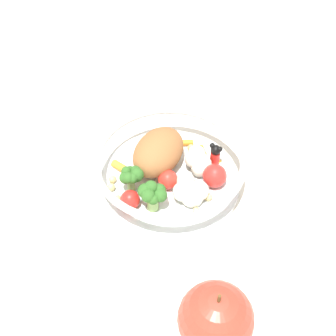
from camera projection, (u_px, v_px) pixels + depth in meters
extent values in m
plane|color=silver|center=(174.00, 180.00, 0.70)|extent=(2.40, 2.40, 0.00)
cylinder|color=white|center=(168.00, 180.00, 0.69)|extent=(0.20, 0.20, 0.01)
torus|color=white|center=(168.00, 158.00, 0.66)|extent=(0.21, 0.21, 0.01)
ellipsoid|color=#935B33|center=(159.00, 151.00, 0.69)|extent=(0.11, 0.09, 0.05)
cylinder|color=#7FAD5B|center=(131.00, 185.00, 0.67)|extent=(0.01, 0.01, 0.02)
sphere|color=#2D6023|center=(135.00, 172.00, 0.66)|extent=(0.02, 0.02, 0.02)
sphere|color=#2D6023|center=(130.00, 171.00, 0.66)|extent=(0.01, 0.01, 0.01)
sphere|color=#2D6023|center=(126.00, 171.00, 0.65)|extent=(0.01, 0.01, 0.01)
sphere|color=#2D6023|center=(126.00, 178.00, 0.65)|extent=(0.02, 0.02, 0.02)
sphere|color=#2D6023|center=(128.00, 178.00, 0.64)|extent=(0.02, 0.02, 0.02)
sphere|color=#2D6023|center=(133.00, 178.00, 0.64)|extent=(0.01, 0.01, 0.01)
sphere|color=#2D6023|center=(137.00, 175.00, 0.65)|extent=(0.02, 0.02, 0.02)
cylinder|color=#8EB766|center=(153.00, 203.00, 0.64)|extent=(0.02, 0.02, 0.02)
sphere|color=#2D6023|center=(159.00, 190.00, 0.63)|extent=(0.02, 0.02, 0.02)
sphere|color=#2D6023|center=(151.00, 187.00, 0.63)|extent=(0.02, 0.02, 0.02)
sphere|color=#2D6023|center=(145.00, 191.00, 0.63)|extent=(0.02, 0.02, 0.02)
sphere|color=#2D6023|center=(148.00, 196.00, 0.62)|extent=(0.02, 0.02, 0.02)
sphere|color=#2D6023|center=(153.00, 199.00, 0.62)|extent=(0.01, 0.01, 0.01)
sphere|color=#2D6023|center=(160.00, 195.00, 0.63)|extent=(0.02, 0.02, 0.02)
sphere|color=silver|center=(202.00, 160.00, 0.69)|extent=(0.02, 0.02, 0.02)
sphere|color=silver|center=(197.00, 154.00, 0.69)|extent=(0.03, 0.03, 0.03)
sphere|color=silver|center=(193.00, 160.00, 0.68)|extent=(0.02, 0.02, 0.02)
sphere|color=silver|center=(196.00, 162.00, 0.68)|extent=(0.02, 0.02, 0.02)
sphere|color=silver|center=(200.00, 168.00, 0.68)|extent=(0.03, 0.03, 0.03)
sphere|color=silver|center=(204.00, 164.00, 0.68)|extent=(0.02, 0.02, 0.02)
sphere|color=silver|center=(191.00, 190.00, 0.66)|extent=(0.03, 0.03, 0.03)
sphere|color=silver|center=(186.00, 181.00, 0.66)|extent=(0.03, 0.03, 0.03)
sphere|color=silver|center=(185.00, 190.00, 0.66)|extent=(0.02, 0.02, 0.02)
sphere|color=silver|center=(182.00, 192.00, 0.65)|extent=(0.03, 0.03, 0.03)
sphere|color=silver|center=(192.00, 196.00, 0.65)|extent=(0.03, 0.03, 0.03)
sphere|color=silver|center=(199.00, 191.00, 0.65)|extent=(0.03, 0.03, 0.03)
cube|color=yellow|center=(214.00, 163.00, 0.71)|extent=(0.02, 0.02, 0.00)
cylinder|color=red|center=(215.00, 157.00, 0.70)|extent=(0.02, 0.02, 0.02)
sphere|color=black|center=(216.00, 150.00, 0.69)|extent=(0.01, 0.01, 0.01)
sphere|color=black|center=(220.00, 149.00, 0.68)|extent=(0.01, 0.01, 0.01)
sphere|color=black|center=(212.00, 146.00, 0.68)|extent=(0.01, 0.01, 0.01)
cylinder|color=orange|center=(122.00, 168.00, 0.69)|extent=(0.01, 0.03, 0.01)
cylinder|color=orange|center=(184.00, 143.00, 0.73)|extent=(0.03, 0.03, 0.01)
cylinder|color=orange|center=(203.00, 154.00, 0.71)|extent=(0.02, 0.03, 0.01)
sphere|color=red|center=(130.00, 200.00, 0.64)|extent=(0.03, 0.03, 0.03)
sphere|color=red|center=(215.00, 176.00, 0.67)|extent=(0.03, 0.03, 0.03)
sphere|color=red|center=(168.00, 180.00, 0.67)|extent=(0.03, 0.03, 0.03)
sphere|color=tan|center=(150.00, 138.00, 0.74)|extent=(0.01, 0.01, 0.01)
sphere|color=#D1B775|center=(111.00, 187.00, 0.67)|extent=(0.01, 0.01, 0.01)
sphere|color=tan|center=(118.00, 198.00, 0.66)|extent=(0.01, 0.01, 0.01)
sphere|color=#D1B775|center=(209.00, 196.00, 0.66)|extent=(0.01, 0.01, 0.01)
sphere|color=tan|center=(191.00, 158.00, 0.71)|extent=(0.01, 0.01, 0.01)
sphere|color=#D1B775|center=(196.00, 211.00, 0.64)|extent=(0.01, 0.01, 0.01)
sphere|color=#D1B775|center=(164.00, 137.00, 0.74)|extent=(0.01, 0.01, 0.01)
sphere|color=#D1B775|center=(180.00, 182.00, 0.68)|extent=(0.01, 0.01, 0.01)
sphere|color=#D1B775|center=(151.00, 143.00, 0.73)|extent=(0.01, 0.01, 0.01)
sphere|color=tan|center=(136.00, 212.00, 0.64)|extent=(0.01, 0.01, 0.01)
sphere|color=tan|center=(191.00, 148.00, 0.72)|extent=(0.01, 0.01, 0.01)
sphere|color=#D1B775|center=(113.00, 179.00, 0.68)|extent=(0.01, 0.01, 0.01)
sphere|color=#BC3828|center=(216.00, 319.00, 0.51)|extent=(0.08, 0.08, 0.08)
cylinder|color=brown|center=(219.00, 299.00, 0.48)|extent=(0.00, 0.00, 0.01)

